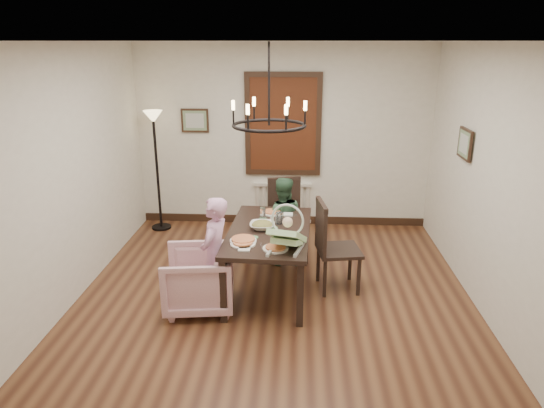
# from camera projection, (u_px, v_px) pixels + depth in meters

# --- Properties ---
(room_shell) EXTENTS (4.51, 5.00, 2.81)m
(room_shell) POSITION_uv_depth(u_px,v_px,m) (276.00, 173.00, 5.42)
(room_shell) COLOR brown
(room_shell) RESTS_ON ground
(dining_table) EXTENTS (0.98, 1.66, 0.76)m
(dining_table) POSITION_uv_depth(u_px,v_px,m) (269.00, 236.00, 5.56)
(dining_table) COLOR black
(dining_table) RESTS_ON room_shell
(chair_far) EXTENTS (0.55, 0.55, 1.04)m
(chair_far) POSITION_uv_depth(u_px,v_px,m) (287.00, 217.00, 6.60)
(chair_far) COLOR black
(chair_far) RESTS_ON room_shell
(chair_right) EXTENTS (0.55, 0.55, 1.10)m
(chair_right) POSITION_uv_depth(u_px,v_px,m) (339.00, 245.00, 5.62)
(chair_right) COLOR black
(chair_right) RESTS_ON room_shell
(armchair) EXTENTS (0.84, 0.82, 0.68)m
(armchair) POSITION_uv_depth(u_px,v_px,m) (198.00, 279.00, 5.27)
(armchair) COLOR beige
(armchair) RESTS_ON room_shell
(elderly_woman) EXTENTS (0.34, 0.43, 1.05)m
(elderly_woman) POSITION_uv_depth(u_px,v_px,m) (215.00, 263.00, 5.22)
(elderly_woman) COLOR #D697BD
(elderly_woman) RESTS_ON room_shell
(seated_man) EXTENTS (0.50, 0.40, 0.97)m
(seated_man) POSITION_uv_depth(u_px,v_px,m) (282.00, 228.00, 6.31)
(seated_man) COLOR #355A3E
(seated_man) RESTS_ON room_shell
(baby_bouncer) EXTENTS (0.48, 0.58, 0.33)m
(baby_bouncer) POSITION_uv_depth(u_px,v_px,m) (287.00, 234.00, 4.96)
(baby_bouncer) COLOR #BDF1A6
(baby_bouncer) RESTS_ON dining_table
(salad_bowl) EXTENTS (0.35, 0.35, 0.09)m
(salad_bowl) POSITION_uv_depth(u_px,v_px,m) (262.00, 225.00, 5.54)
(salad_bowl) COLOR white
(salad_bowl) RESTS_ON dining_table
(pizza_platter) EXTENTS (0.29, 0.29, 0.04)m
(pizza_platter) POSITION_uv_depth(u_px,v_px,m) (243.00, 240.00, 5.19)
(pizza_platter) COLOR tan
(pizza_platter) RESTS_ON dining_table
(drinking_glass) EXTENTS (0.07, 0.07, 0.15)m
(drinking_glass) POSITION_uv_depth(u_px,v_px,m) (279.00, 218.00, 5.68)
(drinking_glass) COLOR silver
(drinking_glass) RESTS_ON dining_table
(window_blinds) EXTENTS (1.00, 0.03, 1.40)m
(window_blinds) POSITION_uv_depth(u_px,v_px,m) (283.00, 125.00, 7.33)
(window_blinds) COLOR #541F10
(window_blinds) RESTS_ON room_shell
(radiator) EXTENTS (0.92, 0.12, 0.62)m
(radiator) POSITION_uv_depth(u_px,v_px,m) (283.00, 203.00, 7.75)
(radiator) COLOR silver
(radiator) RESTS_ON room_shell
(picture_back) EXTENTS (0.42, 0.03, 0.36)m
(picture_back) POSITION_uv_depth(u_px,v_px,m) (195.00, 121.00, 7.40)
(picture_back) COLOR black
(picture_back) RESTS_ON room_shell
(picture_right) EXTENTS (0.03, 0.42, 0.36)m
(picture_right) POSITION_uv_depth(u_px,v_px,m) (465.00, 144.00, 5.72)
(picture_right) COLOR black
(picture_right) RESTS_ON room_shell
(floor_lamp) EXTENTS (0.30, 0.30, 1.80)m
(floor_lamp) POSITION_uv_depth(u_px,v_px,m) (157.00, 173.00, 7.37)
(floor_lamp) COLOR black
(floor_lamp) RESTS_ON room_shell
(chandelier) EXTENTS (0.80, 0.80, 0.04)m
(chandelier) POSITION_uv_depth(u_px,v_px,m) (269.00, 125.00, 5.15)
(chandelier) COLOR black
(chandelier) RESTS_ON room_shell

